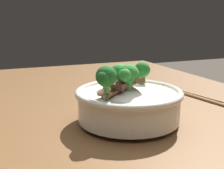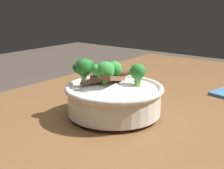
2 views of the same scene
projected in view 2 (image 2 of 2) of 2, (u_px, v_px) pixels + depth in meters
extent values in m
cube|color=brown|center=(121.00, 135.00, 0.65)|extent=(1.55, 0.80, 0.05)
cube|color=brown|center=(154.00, 146.00, 1.47)|extent=(0.08, 0.08, 0.75)
cylinder|color=silver|center=(114.00, 114.00, 0.70)|extent=(0.08, 0.08, 0.01)
cylinder|color=silver|center=(114.00, 100.00, 0.69)|extent=(0.20, 0.20, 0.06)
torus|color=silver|center=(114.00, 88.00, 0.68)|extent=(0.22, 0.22, 0.01)
ellipsoid|color=white|center=(114.00, 97.00, 0.68)|extent=(0.17, 0.17, 0.06)
cube|color=#563323|center=(101.00, 77.00, 0.67)|extent=(0.05, 0.05, 0.02)
cube|color=brown|center=(98.00, 80.00, 0.68)|extent=(0.06, 0.08, 0.02)
cube|color=brown|center=(113.00, 78.00, 0.67)|extent=(0.08, 0.04, 0.03)
cube|color=brown|center=(129.00, 73.00, 0.72)|extent=(0.05, 0.05, 0.02)
cube|color=#563323|center=(109.00, 75.00, 0.69)|extent=(0.05, 0.04, 0.02)
cube|color=#563323|center=(114.00, 74.00, 0.71)|extent=(0.05, 0.04, 0.01)
cube|color=#4C2B1E|center=(116.00, 84.00, 0.69)|extent=(0.07, 0.06, 0.02)
cylinder|color=#5B9947|center=(114.00, 78.00, 0.72)|extent=(0.01, 0.01, 0.02)
sphere|color=#2D8433|center=(114.00, 70.00, 0.71)|extent=(0.03, 0.03, 0.03)
sphere|color=#2D8433|center=(115.00, 66.00, 0.72)|extent=(0.02, 0.02, 0.02)
sphere|color=#2D8433|center=(108.00, 70.00, 0.71)|extent=(0.02, 0.02, 0.02)
cylinder|color=#5B9947|center=(105.00, 83.00, 0.67)|extent=(0.01, 0.01, 0.02)
sphere|color=#2D8433|center=(105.00, 71.00, 0.66)|extent=(0.04, 0.04, 0.04)
sphere|color=#2D8433|center=(109.00, 68.00, 0.67)|extent=(0.02, 0.02, 0.02)
sphere|color=#2D8433|center=(97.00, 70.00, 0.66)|extent=(0.02, 0.02, 0.02)
cylinder|color=#5B9947|center=(114.00, 79.00, 0.70)|extent=(0.01, 0.01, 0.02)
sphere|color=#2D8433|center=(114.00, 69.00, 0.69)|extent=(0.04, 0.04, 0.04)
sphere|color=#2D8433|center=(116.00, 67.00, 0.70)|extent=(0.02, 0.02, 0.02)
sphere|color=#2D8433|center=(109.00, 68.00, 0.69)|extent=(0.02, 0.02, 0.02)
cylinder|color=#6BA84C|center=(139.00, 82.00, 0.67)|extent=(0.01, 0.01, 0.03)
sphere|color=#237028|center=(139.00, 72.00, 0.66)|extent=(0.03, 0.03, 0.03)
sphere|color=#237028|center=(142.00, 72.00, 0.67)|extent=(0.02, 0.02, 0.02)
sphere|color=#237028|center=(134.00, 71.00, 0.66)|extent=(0.02, 0.02, 0.02)
cylinder|color=#6BA84C|center=(84.00, 79.00, 0.69)|extent=(0.01, 0.01, 0.03)
sphere|color=#1E6023|center=(84.00, 67.00, 0.68)|extent=(0.04, 0.04, 0.04)
sphere|color=#1E6023|center=(90.00, 64.00, 0.69)|extent=(0.02, 0.02, 0.02)
sphere|color=#1E6023|center=(78.00, 68.00, 0.68)|extent=(0.02, 0.02, 0.02)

